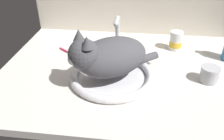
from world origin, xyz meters
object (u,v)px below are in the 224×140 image
object	(u,v)px
sink_basin	(112,76)
metal_jar	(209,74)
cat	(107,57)
pill_bottle	(176,41)
toothbrush	(73,55)
faucet	(117,41)

from	to	relation	value
sink_basin	metal_jar	bearing A→B (deg)	4.13
cat	pill_bottle	distance (cm)	42.89
sink_basin	toothbrush	size ratio (longest dim) A/B	2.03
faucet	pill_bottle	world-z (taller)	faucet
cat	metal_jar	size ratio (longest dim) A/B	4.97
sink_basin	pill_bottle	xyz separation A→B (cm)	(27.64, 29.07, 2.90)
sink_basin	pill_bottle	world-z (taller)	pill_bottle
sink_basin	metal_jar	xyz separation A→B (cm)	(37.62, 2.72, 1.78)
metal_jar	toothbrush	bearing A→B (deg)	166.49
sink_basin	metal_jar	distance (cm)	37.76
metal_jar	pill_bottle	bearing A→B (deg)	110.75
metal_jar	toothbrush	size ratio (longest dim) A/B	0.43
pill_bottle	metal_jar	size ratio (longest dim) A/B	1.29
sink_basin	cat	distance (cm)	9.55
faucet	pill_bottle	xyz separation A→B (cm)	(27.64, 9.51, -3.16)
pill_bottle	toothbrush	distance (cm)	49.60
metal_jar	cat	bearing A→B (deg)	-174.04
sink_basin	cat	bearing A→B (deg)	-142.95
pill_bottle	metal_jar	world-z (taller)	pill_bottle
toothbrush	metal_jar	bearing A→B (deg)	-13.51
sink_basin	faucet	size ratio (longest dim) A/B	1.59
cat	sink_basin	bearing A→B (deg)	37.05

